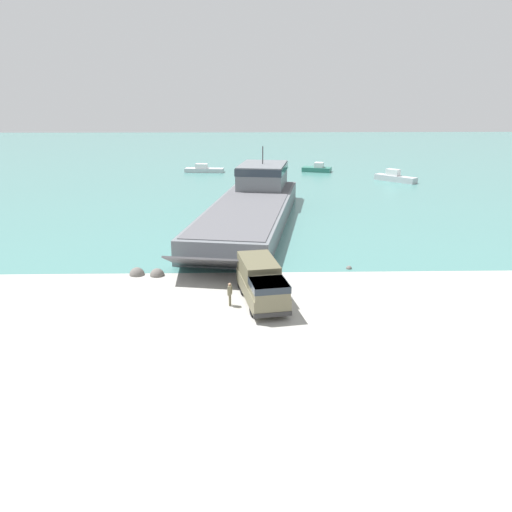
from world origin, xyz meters
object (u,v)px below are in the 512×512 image
(moored_boat_a, at_px, (204,169))
(moored_boat_b, at_px, (317,169))
(landing_craft, at_px, (253,202))
(soldier_on_ramp, at_px, (230,292))
(moored_boat_c, at_px, (395,177))
(military_truck, at_px, (262,282))

(moored_boat_a, distance_m, moored_boat_b, 22.95)
(landing_craft, distance_m, soldier_on_ramp, 27.66)
(moored_boat_b, height_order, moored_boat_c, moored_boat_c)
(soldier_on_ramp, relative_size, moored_boat_c, 0.25)
(military_truck, xyz_separation_m, moored_boat_a, (-9.39, 67.03, -0.98))
(landing_craft, bearing_deg, moored_boat_c, 56.65)
(soldier_on_ramp, distance_m, moored_boat_c, 62.09)
(landing_craft, distance_m, moored_boat_c, 38.05)
(landing_craft, relative_size, moored_boat_c, 5.56)
(moored_boat_c, bearing_deg, military_truck, 22.58)
(landing_craft, relative_size, soldier_on_ramp, 22.30)
(soldier_on_ramp, bearing_deg, moored_boat_a, -71.81)
(landing_craft, xyz_separation_m, moored_boat_c, (25.95, 27.80, -1.27))
(moored_boat_c, bearing_deg, soldier_on_ramp, 20.92)
(military_truck, bearing_deg, moored_boat_b, 158.74)
(landing_craft, relative_size, moored_boat_a, 4.92)
(soldier_on_ramp, relative_size, moored_boat_a, 0.22)
(landing_craft, xyz_separation_m, soldier_on_ramp, (-2.17, -27.56, -0.96))
(landing_craft, distance_m, moored_boat_a, 41.23)
(soldier_on_ramp, bearing_deg, moored_boat_b, -90.93)
(landing_craft, bearing_deg, military_truck, -80.01)
(soldier_on_ramp, distance_m, moored_boat_a, 68.08)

